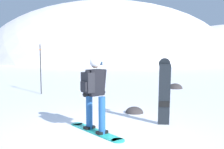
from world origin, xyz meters
The scene contains 7 objects.
ground_plane centered at (0.00, 0.00, 0.00)m, with size 300.00×300.00×0.00m, color white.
ridge_peak_main centered at (-3.06, 33.22, 0.00)m, with size 32.68×29.41×15.78m.
snowboarder_main centered at (-0.28, 0.14, 0.92)m, with size 1.36×1.40×1.71m.
spare_snowboard centered at (1.34, 0.82, 0.84)m, with size 0.28×0.21×1.65m.
piste_marker_near centered at (-3.10, 4.96, 1.16)m, with size 0.20×0.20×2.04m.
rock_dark centered at (0.63, 2.04, 0.00)m, with size 0.52×0.44×0.37m.
rock_mid centered at (2.51, 6.82, 0.00)m, with size 0.66×0.56×0.46m.
Camera 1 is at (0.56, -5.98, 1.96)m, focal length 45.07 mm.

